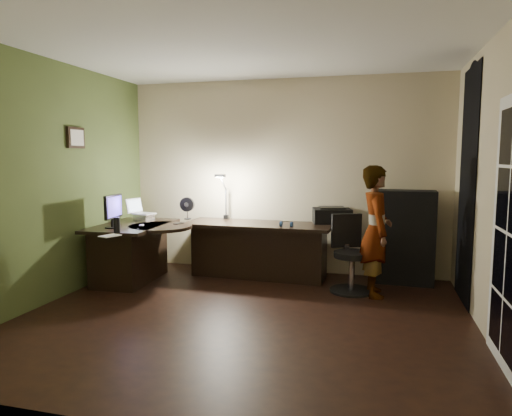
% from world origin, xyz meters
% --- Properties ---
extents(floor, '(4.50, 4.00, 0.01)m').
position_xyz_m(floor, '(0.00, 0.00, -0.01)').
color(floor, black).
rests_on(floor, ground).
extents(ceiling, '(4.50, 4.00, 0.01)m').
position_xyz_m(ceiling, '(0.00, 0.00, 2.71)').
color(ceiling, silver).
rests_on(ceiling, floor).
extents(wall_back, '(4.50, 0.01, 2.70)m').
position_xyz_m(wall_back, '(0.00, 2.00, 1.35)').
color(wall_back, '#CAB991').
rests_on(wall_back, floor).
extents(wall_front, '(4.50, 0.01, 2.70)m').
position_xyz_m(wall_front, '(0.00, -2.00, 1.35)').
color(wall_front, '#CAB991').
rests_on(wall_front, floor).
extents(wall_left, '(0.01, 4.00, 2.70)m').
position_xyz_m(wall_left, '(-2.25, 0.00, 1.35)').
color(wall_left, '#CAB991').
rests_on(wall_left, floor).
extents(wall_right, '(0.01, 4.00, 2.70)m').
position_xyz_m(wall_right, '(2.25, 0.00, 1.35)').
color(wall_right, '#CAB991').
rests_on(wall_right, floor).
extents(green_wall_overlay, '(0.00, 4.00, 2.70)m').
position_xyz_m(green_wall_overlay, '(-2.24, 0.00, 1.35)').
color(green_wall_overlay, '#495A2A').
rests_on(green_wall_overlay, floor).
extents(arched_doorway, '(0.01, 0.90, 2.60)m').
position_xyz_m(arched_doorway, '(2.24, 1.15, 1.30)').
color(arched_doorway, black).
rests_on(arched_doorway, floor).
extents(french_door, '(0.02, 0.92, 2.10)m').
position_xyz_m(french_door, '(2.24, -0.55, 1.05)').
color(french_door, white).
rests_on(french_door, floor).
extents(framed_picture, '(0.04, 0.30, 0.25)m').
position_xyz_m(framed_picture, '(-2.22, 0.45, 1.85)').
color(framed_picture, black).
rests_on(framed_picture, wall_left).
extents(desk_left, '(0.86, 1.34, 0.75)m').
position_xyz_m(desk_left, '(-1.79, 0.94, 0.38)').
color(desk_left, black).
rests_on(desk_left, floor).
extents(desk_right, '(2.01, 0.77, 0.74)m').
position_xyz_m(desk_right, '(-0.25, 1.52, 0.37)').
color(desk_right, black).
rests_on(desk_right, floor).
extents(cabinet, '(0.82, 0.44, 1.20)m').
position_xyz_m(cabinet, '(1.61, 1.78, 0.60)').
color(cabinet, black).
rests_on(cabinet, floor).
extents(laptop_stand, '(0.25, 0.22, 0.09)m').
position_xyz_m(laptop_stand, '(-1.82, 1.31, 0.80)').
color(laptop_stand, silver).
rests_on(laptop_stand, desk_left).
extents(laptop, '(0.36, 0.35, 0.21)m').
position_xyz_m(laptop, '(-1.82, 1.31, 0.95)').
color(laptop, silver).
rests_on(laptop, laptop_stand).
extents(monitor, '(0.15, 0.46, 0.30)m').
position_xyz_m(monitor, '(-1.86, 0.60, 0.90)').
color(monitor, black).
rests_on(monitor, desk_left).
extents(mouse, '(0.06, 0.08, 0.03)m').
position_xyz_m(mouse, '(-1.57, 0.80, 0.77)').
color(mouse, silver).
rests_on(mouse, desk_left).
extents(phone, '(0.11, 0.15, 0.01)m').
position_xyz_m(phone, '(-1.22, 1.14, 0.76)').
color(phone, black).
rests_on(phone, desk_left).
extents(pen, '(0.10, 0.12, 0.01)m').
position_xyz_m(pen, '(-1.49, 0.57, 0.76)').
color(pen, black).
rests_on(pen, desk_left).
extents(speaker, '(0.09, 0.09, 0.19)m').
position_xyz_m(speaker, '(-1.59, 0.27, 0.84)').
color(speaker, black).
rests_on(speaker, desk_left).
extents(notepad, '(0.21, 0.25, 0.01)m').
position_xyz_m(notepad, '(-1.56, 0.07, 0.76)').
color(notepad, silver).
rests_on(notepad, desk_left).
extents(desk_fan, '(0.21, 0.13, 0.32)m').
position_xyz_m(desk_fan, '(-1.32, 1.67, 0.90)').
color(desk_fan, black).
rests_on(desk_fan, desk_right).
extents(headphones, '(0.18, 0.10, 0.08)m').
position_xyz_m(headphones, '(0.17, 1.33, 0.78)').
color(headphones, navy).
rests_on(headphones, desk_right).
extents(printer, '(0.57, 0.48, 0.22)m').
position_xyz_m(printer, '(0.71, 1.80, 0.85)').
color(printer, black).
rests_on(printer, desk_right).
extents(desk_lamp, '(0.27, 0.35, 0.69)m').
position_xyz_m(desk_lamp, '(-0.80, 1.83, 1.08)').
color(desk_lamp, black).
rests_on(desk_lamp, desk_right).
extents(office_chair, '(0.68, 0.68, 0.93)m').
position_xyz_m(office_chair, '(1.01, 1.16, 0.46)').
color(office_chair, black).
rests_on(office_chair, floor).
extents(person, '(0.46, 0.60, 1.53)m').
position_xyz_m(person, '(1.28, 1.11, 0.76)').
color(person, '#D8A88C').
rests_on(person, floor).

